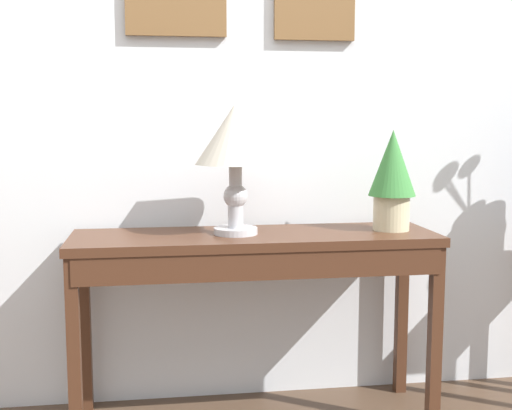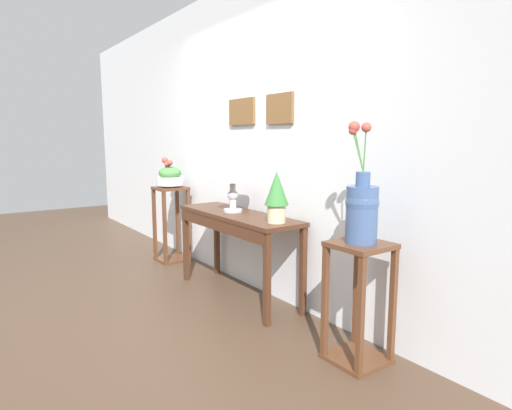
{
  "view_description": "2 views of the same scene",
  "coord_description": "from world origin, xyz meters",
  "px_view_note": "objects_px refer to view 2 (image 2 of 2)",
  "views": [
    {
      "loc": [
        -0.24,
        -1.35,
        1.18
      ],
      "look_at": [
        0.13,
        1.19,
        0.85
      ],
      "focal_mm": 46.43,
      "sensor_mm": 36.0,
      "label": 1
    },
    {
      "loc": [
        3.25,
        -0.91,
        1.38
      ],
      "look_at": [
        0.32,
        1.17,
        0.84
      ],
      "focal_mm": 30.69,
      "sensor_mm": 36.0,
      "label": 2
    }
  ],
  "objects_px": {
    "pedestal_stand_right": "(358,303)",
    "flower_vase_tall_right": "(362,207)",
    "pedestal_stand_left": "(171,224)",
    "planter_bowl_wide_left": "(170,176)",
    "potted_plant_on_console": "(277,194)",
    "table_lamp": "(233,172)",
    "console_table": "(235,224)"
  },
  "relations": [
    {
      "from": "flower_vase_tall_right",
      "to": "table_lamp",
      "type": "bearing_deg",
      "value": 179.11
    },
    {
      "from": "planter_bowl_wide_left",
      "to": "flower_vase_tall_right",
      "type": "height_order",
      "value": "flower_vase_tall_right"
    },
    {
      "from": "console_table",
      "to": "pedestal_stand_right",
      "type": "bearing_deg",
      "value": 0.14
    },
    {
      "from": "table_lamp",
      "to": "pedestal_stand_right",
      "type": "relative_size",
      "value": 0.65
    },
    {
      "from": "planter_bowl_wide_left",
      "to": "pedestal_stand_right",
      "type": "distance_m",
      "value": 2.86
    },
    {
      "from": "planter_bowl_wide_left",
      "to": "flower_vase_tall_right",
      "type": "bearing_deg",
      "value": -0.64
    },
    {
      "from": "potted_plant_on_console",
      "to": "pedestal_stand_right",
      "type": "height_order",
      "value": "potted_plant_on_console"
    },
    {
      "from": "table_lamp",
      "to": "pedestal_stand_left",
      "type": "distance_m",
      "value": 1.49
    },
    {
      "from": "pedestal_stand_left",
      "to": "table_lamp",
      "type": "bearing_deg",
      "value": -0.44
    },
    {
      "from": "potted_plant_on_console",
      "to": "planter_bowl_wide_left",
      "type": "height_order",
      "value": "planter_bowl_wide_left"
    },
    {
      "from": "pedestal_stand_left",
      "to": "planter_bowl_wide_left",
      "type": "xyz_separation_m",
      "value": [
        0.0,
        -0.0,
        0.54
      ]
    },
    {
      "from": "pedestal_stand_left",
      "to": "flower_vase_tall_right",
      "type": "height_order",
      "value": "flower_vase_tall_right"
    },
    {
      "from": "potted_plant_on_console",
      "to": "pedestal_stand_left",
      "type": "xyz_separation_m",
      "value": [
        -1.94,
        0.01,
        -0.54
      ]
    },
    {
      "from": "potted_plant_on_console",
      "to": "planter_bowl_wide_left",
      "type": "relative_size",
      "value": 1.19
    },
    {
      "from": "potted_plant_on_console",
      "to": "table_lamp",
      "type": "bearing_deg",
      "value": -179.75
    },
    {
      "from": "console_table",
      "to": "potted_plant_on_console",
      "type": "distance_m",
      "value": 0.63
    },
    {
      "from": "pedestal_stand_left",
      "to": "planter_bowl_wide_left",
      "type": "relative_size",
      "value": 2.55
    },
    {
      "from": "console_table",
      "to": "table_lamp",
      "type": "relative_size",
      "value": 2.83
    },
    {
      "from": "table_lamp",
      "to": "pedestal_stand_left",
      "type": "bearing_deg",
      "value": 179.56
    },
    {
      "from": "console_table",
      "to": "flower_vase_tall_right",
      "type": "distance_m",
      "value": 1.44
    },
    {
      "from": "table_lamp",
      "to": "planter_bowl_wide_left",
      "type": "distance_m",
      "value": 1.33
    },
    {
      "from": "pedestal_stand_right",
      "to": "flower_vase_tall_right",
      "type": "xyz_separation_m",
      "value": [
        -0.0,
        -0.0,
        0.6
      ]
    },
    {
      "from": "pedestal_stand_right",
      "to": "flower_vase_tall_right",
      "type": "bearing_deg",
      "value": -105.79
    },
    {
      "from": "console_table",
      "to": "pedestal_stand_left",
      "type": "relative_size",
      "value": 1.64
    },
    {
      "from": "table_lamp",
      "to": "potted_plant_on_console",
      "type": "xyz_separation_m",
      "value": [
        0.62,
        0.0,
        -0.13
      ]
    },
    {
      "from": "potted_plant_on_console",
      "to": "planter_bowl_wide_left",
      "type": "distance_m",
      "value": 1.94
    },
    {
      "from": "potted_plant_on_console",
      "to": "flower_vase_tall_right",
      "type": "relative_size",
      "value": 0.55
    },
    {
      "from": "planter_bowl_wide_left",
      "to": "pedestal_stand_right",
      "type": "xyz_separation_m",
      "value": [
        2.8,
        -0.03,
        -0.59
      ]
    },
    {
      "from": "pedestal_stand_left",
      "to": "pedestal_stand_right",
      "type": "bearing_deg",
      "value": -0.65
    },
    {
      "from": "pedestal_stand_right",
      "to": "pedestal_stand_left",
      "type": "bearing_deg",
      "value": 179.35
    },
    {
      "from": "pedestal_stand_right",
      "to": "table_lamp",
      "type": "bearing_deg",
      "value": 179.16
    },
    {
      "from": "planter_bowl_wide_left",
      "to": "flower_vase_tall_right",
      "type": "distance_m",
      "value": 2.8
    }
  ]
}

